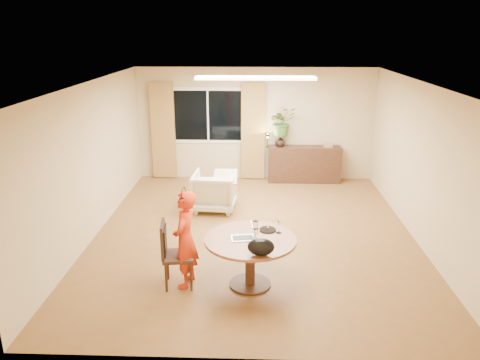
# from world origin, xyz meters

# --- Properties ---
(floor) EXTENTS (6.50, 6.50, 0.00)m
(floor) POSITION_xyz_m (0.00, 0.00, 0.00)
(floor) COLOR brown
(floor) RESTS_ON ground
(ceiling) EXTENTS (6.50, 6.50, 0.00)m
(ceiling) POSITION_xyz_m (0.00, 0.00, 2.60)
(ceiling) COLOR white
(ceiling) RESTS_ON wall_back
(wall_back) EXTENTS (5.50, 0.00, 5.50)m
(wall_back) POSITION_xyz_m (0.00, 3.25, 1.30)
(wall_back) COLOR tan
(wall_back) RESTS_ON floor
(wall_left) EXTENTS (0.00, 6.50, 6.50)m
(wall_left) POSITION_xyz_m (-2.75, 0.00, 1.30)
(wall_left) COLOR tan
(wall_left) RESTS_ON floor
(wall_right) EXTENTS (0.00, 6.50, 6.50)m
(wall_right) POSITION_xyz_m (2.75, 0.00, 1.30)
(wall_right) COLOR tan
(wall_right) RESTS_ON floor
(window) EXTENTS (1.70, 0.03, 1.30)m
(window) POSITION_xyz_m (-1.10, 3.23, 1.50)
(window) COLOR white
(window) RESTS_ON wall_back
(curtain_left) EXTENTS (0.55, 0.08, 2.25)m
(curtain_left) POSITION_xyz_m (-2.15, 3.15, 1.15)
(curtain_left) COLOR brown
(curtain_left) RESTS_ON wall_back
(curtain_right) EXTENTS (0.55, 0.08, 2.25)m
(curtain_right) POSITION_xyz_m (-0.05, 3.15, 1.15)
(curtain_right) COLOR brown
(curtain_right) RESTS_ON wall_back
(ceiling_panel) EXTENTS (2.20, 0.35, 0.05)m
(ceiling_panel) POSITION_xyz_m (0.00, 1.20, 2.57)
(ceiling_panel) COLOR white
(ceiling_panel) RESTS_ON ceiling
(dining_table) EXTENTS (1.26, 1.26, 0.72)m
(dining_table) POSITION_xyz_m (-0.04, -1.70, 0.56)
(dining_table) COLOR brown
(dining_table) RESTS_ON floor
(dining_chair) EXTENTS (0.50, 0.47, 0.95)m
(dining_chair) POSITION_xyz_m (-1.03, -1.73, 0.48)
(dining_chair) COLOR black
(dining_chair) RESTS_ON floor
(child) EXTENTS (0.55, 0.41, 1.38)m
(child) POSITION_xyz_m (-0.93, -1.71, 0.69)
(child) COLOR red
(child) RESTS_ON floor
(laptop) EXTENTS (0.36, 0.27, 0.22)m
(laptop) POSITION_xyz_m (-0.14, -1.72, 0.83)
(laptop) COLOR #B7B7BC
(laptop) RESTS_ON dining_table
(tumbler) EXTENTS (0.09, 0.09, 0.12)m
(tumbler) POSITION_xyz_m (0.03, -1.38, 0.78)
(tumbler) COLOR white
(tumbler) RESTS_ON dining_table
(wine_glass) EXTENTS (0.09, 0.09, 0.22)m
(wine_glass) POSITION_xyz_m (0.35, -1.52, 0.83)
(wine_glass) COLOR white
(wine_glass) RESTS_ON dining_table
(pot_lid) EXTENTS (0.27, 0.27, 0.04)m
(pot_lid) POSITION_xyz_m (0.20, -1.44, 0.74)
(pot_lid) COLOR white
(pot_lid) RESTS_ON dining_table
(handbag) EXTENTS (0.38, 0.27, 0.23)m
(handbag) POSITION_xyz_m (0.10, -2.20, 0.83)
(handbag) COLOR black
(handbag) RESTS_ON dining_table
(armchair) EXTENTS (0.87, 0.89, 0.76)m
(armchair) POSITION_xyz_m (-0.79, 1.16, 0.38)
(armchair) COLOR beige
(armchair) RESTS_ON floor
(throw) EXTENTS (0.45, 0.55, 0.03)m
(throw) POSITION_xyz_m (-0.56, 1.10, 0.77)
(throw) COLOR beige
(throw) RESTS_ON armchair
(sideboard) EXTENTS (1.67, 0.41, 0.83)m
(sideboard) POSITION_xyz_m (1.15, 3.01, 0.42)
(sideboard) COLOR black
(sideboard) RESTS_ON floor
(vase) EXTENTS (0.30, 0.30, 0.25)m
(vase) POSITION_xyz_m (0.57, 3.01, 0.96)
(vase) COLOR black
(vase) RESTS_ON sideboard
(bouquet) EXTENTS (0.73, 0.68, 0.66)m
(bouquet) POSITION_xyz_m (0.60, 3.01, 1.41)
(bouquet) COLOR #225B22
(bouquet) RESTS_ON vase
(book_stack) EXTENTS (0.24, 0.20, 0.09)m
(book_stack) POSITION_xyz_m (1.68, 3.01, 0.88)
(book_stack) COLOR #956F4C
(book_stack) RESTS_ON sideboard
(desk_lamp) EXTENTS (0.16, 0.16, 0.32)m
(desk_lamp) POSITION_xyz_m (0.29, 2.96, 0.99)
(desk_lamp) COLOR black
(desk_lamp) RESTS_ON sideboard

